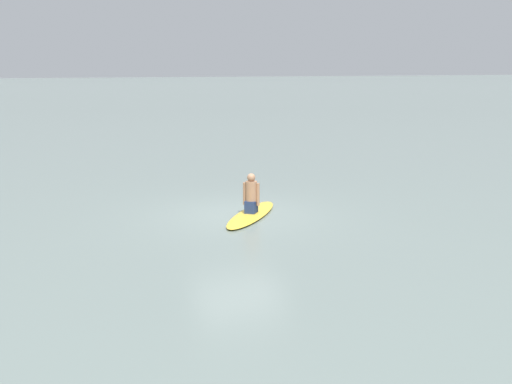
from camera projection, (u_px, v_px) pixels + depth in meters
The scene contains 3 objects.
ground_plane at pixel (238, 215), 17.09m from camera, with size 400.00×400.00×0.00m, color slate.
surfboard at pixel (251, 214), 16.90m from camera, with size 3.38×0.76×0.10m, color gold.
person_paddler at pixel (251, 195), 16.80m from camera, with size 0.45×0.44×1.06m.
Camera 1 is at (-15.68, 5.56, 3.97)m, focal length 44.31 mm.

